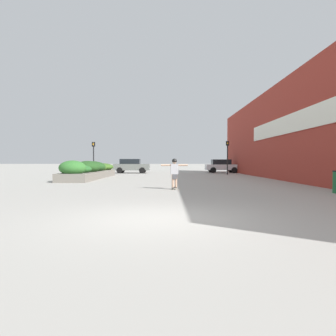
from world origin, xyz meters
TOP-DOWN VIEW (x-y plane):
  - ground_plane at (0.00, 0.00)m, footprint 300.00×300.00m
  - building_wall_right at (8.36, 13.26)m, footprint 0.67×38.23m
  - planter_box at (-5.80, 16.49)m, footprint 2.16×10.32m
  - skateboard at (0.57, 7.18)m, footprint 0.25×0.59m
  - skateboarder at (0.57, 7.18)m, footprint 1.27×0.23m
  - car_leftmost at (-3.85, 26.66)m, footprint 3.98×1.87m
  - car_center_left at (6.49, 27.58)m, footprint 3.83×1.96m
  - traffic_light_left at (-7.07, 22.52)m, footprint 0.28×0.30m
  - traffic_light_right at (6.24, 23.12)m, footprint 0.28×0.30m

SIDE VIEW (x-z plane):
  - ground_plane at x=0.00m, z-range 0.00..0.00m
  - skateboard at x=0.57m, z-range 0.02..0.12m
  - planter_box at x=-5.80m, z-range -0.07..1.31m
  - car_center_left at x=6.49m, z-range 0.04..1.57m
  - car_leftmost at x=-3.85m, z-range 0.03..1.62m
  - skateboarder at x=0.57m, z-range 0.24..1.60m
  - traffic_light_left at x=-7.07m, z-range 0.60..3.83m
  - traffic_light_right at x=6.24m, z-range 0.62..3.98m
  - building_wall_right at x=8.36m, z-range 0.00..6.92m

